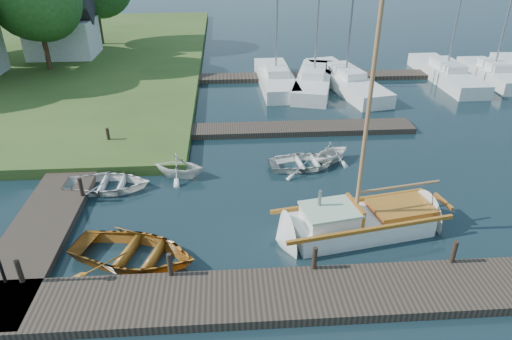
{
  "coord_description": "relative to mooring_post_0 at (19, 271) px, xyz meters",
  "views": [
    {
      "loc": [
        -1.1,
        -16.1,
        9.91
      ],
      "look_at": [
        0.0,
        0.0,
        1.2
      ],
      "focal_mm": 32.0,
      "sensor_mm": 36.0,
      "label": 1
    }
  ],
  "objects": [
    {
      "name": "tender_a",
      "position": [
        1.29,
        5.93,
        -0.33
      ],
      "size": [
        3.61,
        2.63,
        0.73
      ],
      "primitive_type": "imported",
      "rotation": [
        0.0,
        0.0,
        1.54
      ],
      "color": "silver",
      "rests_on": "ground"
    },
    {
      "name": "mooring_post_1",
      "position": [
        4.5,
        0.0,
        0.0
      ],
      "size": [
        0.16,
        0.16,
        0.8
      ],
      "primitive_type": "cylinder",
      "color": "black",
      "rests_on": "near_dock"
    },
    {
      "name": "marina_boat_1",
      "position": [
        9.87,
        19.54,
        -0.13
      ],
      "size": [
        2.46,
        8.1,
        10.82
      ],
      "rotation": [
        0.0,
        0.0,
        1.6
      ],
      "color": "silver",
      "rests_on": "ground"
    },
    {
      "name": "mooring_post_0",
      "position": [
        0.0,
        0.0,
        0.0
      ],
      "size": [
        0.16,
        0.16,
        0.8
      ],
      "primitive_type": "cylinder",
      "color": "black",
      "rests_on": "near_dock"
    },
    {
      "name": "marina_boat_3",
      "position": [
        14.6,
        18.84,
        -0.13
      ],
      "size": [
        4.08,
        9.7,
        11.23
      ],
      "rotation": [
        0.0,
        0.0,
        1.78
      ],
      "color": "silver",
      "rests_on": "ground"
    },
    {
      "name": "marina_boat_5",
      "position": [
        22.16,
        19.88,
        -0.13
      ],
      "size": [
        2.31,
        8.82,
        11.97
      ],
      "rotation": [
        0.0,
        0.0,
        1.58
      ],
      "color": "silver",
      "rests_on": "ground"
    },
    {
      "name": "sailboat",
      "position": [
        11.24,
        2.28,
        -0.36
      ],
      "size": [
        7.39,
        3.25,
        9.83
      ],
      "rotation": [
        0.0,
        0.0,
        0.19
      ],
      "color": "silver",
      "rests_on": "ground"
    },
    {
      "name": "tender_b",
      "position": [
        4.23,
        6.84,
        -0.09
      ],
      "size": [
        2.72,
        2.48,
        1.22
      ],
      "primitive_type": "imported",
      "rotation": [
        0.0,
        0.0,
        1.34
      ],
      "color": "silver",
      "rests_on": "ground"
    },
    {
      "name": "tender_d",
      "position": [
        11.27,
        7.81,
        -0.13
      ],
      "size": [
        2.84,
        2.76,
        1.14
      ],
      "primitive_type": "imported",
      "rotation": [
        0.0,
        0.0,
        2.16
      ],
      "color": "silver",
      "rests_on": "ground"
    },
    {
      "name": "mooring_post_3",
      "position": [
        13.5,
        0.0,
        0.0
      ],
      "size": [
        0.16,
        0.16,
        0.8
      ],
      "primitive_type": "cylinder",
      "color": "black",
      "rests_on": "near_dock"
    },
    {
      "name": "marina_boat_2",
      "position": [
        12.41,
        18.84,
        -0.12
      ],
      "size": [
        4.21,
        8.31,
        11.84
      ],
      "rotation": [
        0.0,
        0.0,
        1.31
      ],
      "color": "silver",
      "rests_on": "ground"
    },
    {
      "name": "mooring_post_2",
      "position": [
        9.0,
        0.0,
        0.0
      ],
      "size": [
        0.16,
        0.16,
        0.8
      ],
      "primitive_type": "cylinder",
      "color": "black",
      "rests_on": "near_dock"
    },
    {
      "name": "tender_c",
      "position": [
        9.91,
        7.38,
        -0.36
      ],
      "size": [
        3.6,
        2.77,
        0.69
      ],
      "primitive_type": "imported",
      "rotation": [
        0.0,
        0.0,
        1.7
      ],
      "color": "silver",
      "rests_on": "ground"
    },
    {
      "name": "left_dock",
      "position": [
        -0.5,
        7.0,
        -0.55
      ],
      "size": [
        2.2,
        18.0,
        0.3
      ],
      "primitive_type": "cube",
      "color": "black",
      "rests_on": "ground"
    },
    {
      "name": "far_dock",
      "position": [
        9.5,
        11.5,
        -0.55
      ],
      "size": [
        14.0,
        1.6,
        0.3
      ],
      "primitive_type": "cube",
      "color": "black",
      "rests_on": "ground"
    },
    {
      "name": "mooring_post_5",
      "position": [
        0.5,
        10.0,
        0.0
      ],
      "size": [
        0.16,
        0.16,
        0.8
      ],
      "primitive_type": "cylinder",
      "color": "black",
      "rests_on": "left_dock"
    },
    {
      "name": "mooring_post_4",
      "position": [
        0.5,
        5.0,
        0.0
      ],
      "size": [
        0.16,
        0.16,
        0.8
      ],
      "primitive_type": "cylinder",
      "color": "black",
      "rests_on": "left_dock"
    },
    {
      "name": "dinghy",
      "position": [
        3.17,
        1.13,
        -0.26
      ],
      "size": [
        5.0,
        4.2,
        0.89
      ],
      "primitive_type": "imported",
      "rotation": [
        0.0,
        0.0,
        1.27
      ],
      "color": "brown",
      "rests_on": "ground"
    },
    {
      "name": "house_c",
      "position": [
        -6.5,
        27.0,
        1.88
      ],
      "size": [
        5.25,
        4.0,
        5.28
      ],
      "color": "beige",
      "rests_on": "shore"
    },
    {
      "name": "marina_boat_6",
      "position": [
        25.49,
        19.59,
        -0.13
      ],
      "size": [
        2.24,
        6.85,
        10.49
      ],
      "rotation": [
        0.0,
        0.0,
        1.58
      ],
      "color": "silver",
      "rests_on": "ground"
    },
    {
      "name": "pontoon",
      "position": [
        17.5,
        21.0,
        -0.55
      ],
      "size": [
        30.0,
        1.6,
        0.3
      ],
      "primitive_type": "cube",
      "color": "black",
      "rests_on": "ground"
    },
    {
      "name": "ground",
      "position": [
        7.5,
        5.0,
        -0.7
      ],
      "size": [
        160.0,
        160.0,
        0.0
      ],
      "primitive_type": "plane",
      "color": "black",
      "rests_on": "ground"
    },
    {
      "name": "near_dock",
      "position": [
        7.5,
        -1.0,
        -0.55
      ],
      "size": [
        18.0,
        2.2,
        0.3
      ],
      "primitive_type": "cube",
      "color": "black",
      "rests_on": "ground"
    }
  ]
}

